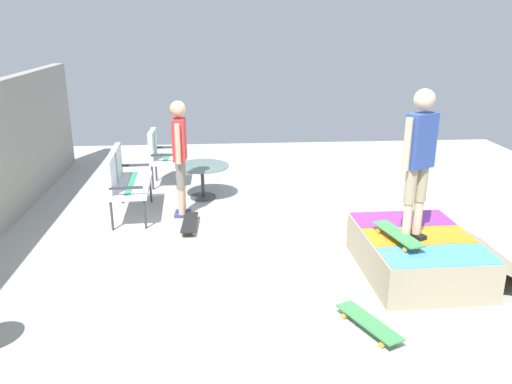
# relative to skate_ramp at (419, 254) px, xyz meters

# --- Properties ---
(ground_plane) EXTENTS (12.00, 12.00, 0.10)m
(ground_plane) POSITION_rel_skate_ramp_xyz_m (1.02, 1.52, -0.29)
(ground_plane) COLOR #A8A8A3
(skate_ramp) EXTENTS (1.67, 1.92, 0.49)m
(skate_ramp) POSITION_rel_skate_ramp_xyz_m (0.00, 0.00, 0.00)
(skate_ramp) COLOR tan
(skate_ramp) RESTS_ON ground_plane
(patio_bench) EXTENTS (1.28, 0.61, 1.02)m
(patio_bench) POSITION_rel_skate_ramp_xyz_m (2.21, 3.81, 0.37)
(patio_bench) COLOR #38383D
(patio_bench) RESTS_ON ground_plane
(patio_chair_near_house) EXTENTS (0.62, 0.55, 1.02)m
(patio_chair_near_house) POSITION_rel_skate_ramp_xyz_m (3.75, 3.41, 0.37)
(patio_chair_near_house) COLOR #38383D
(patio_chair_near_house) RESTS_ON ground_plane
(patio_table) EXTENTS (0.90, 0.90, 0.57)m
(patio_table) POSITION_rel_skate_ramp_xyz_m (2.97, 2.63, 0.16)
(patio_table) COLOR #38383D
(patio_table) RESTS_ON ground_plane
(person_watching) EXTENTS (0.48, 0.25, 1.78)m
(person_watching) POSITION_rel_skate_ramp_xyz_m (2.15, 2.93, 0.80)
(person_watching) COLOR navy
(person_watching) RESTS_ON ground_plane
(person_skater) EXTENTS (0.34, 0.44, 1.71)m
(person_skater) POSITION_rel_skate_ramp_xyz_m (-0.10, 0.16, 1.25)
(person_skater) COLOR black
(person_skater) RESTS_ON skate_ramp
(skateboard_by_bench) EXTENTS (0.81, 0.23, 0.10)m
(skateboard_by_bench) POSITION_rel_skate_ramp_xyz_m (1.61, 2.79, -0.16)
(skateboard_by_bench) COLOR black
(skateboard_by_bench) RESTS_ON ground_plane
(skateboard_spare) EXTENTS (0.81, 0.51, 0.10)m
(skateboard_spare) POSITION_rel_skate_ramp_xyz_m (-1.15, 0.93, -0.16)
(skateboard_spare) COLOR #3F8C4C
(skateboard_spare) RESTS_ON ground_plane
(skateboard_on_ramp) EXTENTS (0.82, 0.37, 0.10)m
(skateboard_on_ramp) POSITION_rel_skate_ramp_xyz_m (-0.16, 0.34, 0.33)
(skateboard_on_ramp) COLOR #3F8C4C
(skateboard_on_ramp) RESTS_ON skate_ramp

